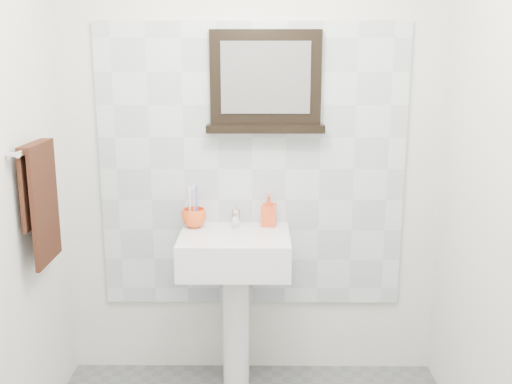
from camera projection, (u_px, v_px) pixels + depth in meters
back_wall at (252, 149)px, 3.13m from camera, size 2.00×0.01×2.50m
front_wall at (233, 361)px, 0.99m from camera, size 2.00×0.01×2.50m
splashback at (252, 169)px, 3.14m from camera, size 1.60×0.02×1.50m
pedestal_sink at (235, 268)px, 3.05m from camera, size 0.55×0.44×0.96m
toothbrush_cup at (194, 218)px, 3.10m from camera, size 0.17×0.17×0.10m
toothbrushes at (194, 204)px, 3.08m from camera, size 0.05×0.04×0.21m
soap_dispenser at (269, 210)px, 3.12m from camera, size 0.08×0.09×0.17m
framed_mirror at (266, 84)px, 3.02m from camera, size 0.60×0.11×0.51m
towel_bar at (35, 147)px, 2.63m from camera, size 0.07×0.40×0.03m
hand_towel at (40, 194)px, 2.67m from camera, size 0.06×0.30×0.55m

